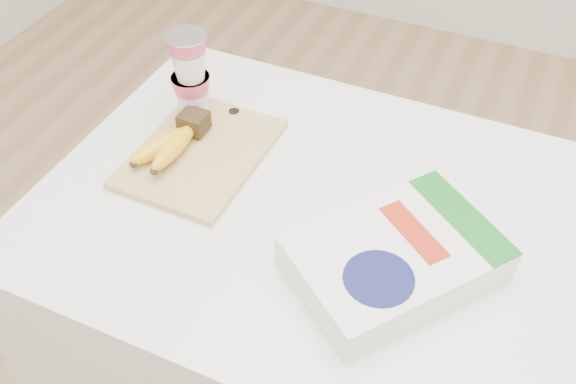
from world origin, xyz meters
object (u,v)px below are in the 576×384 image
(cutting_board, at_px, (201,153))
(bananas, at_px, (174,141))
(cereal_box, at_px, (395,259))
(table, at_px, (340,348))
(yogurt_stack, at_px, (190,74))

(cutting_board, bearing_deg, bananas, -157.10)
(cutting_board, height_order, cereal_box, cereal_box)
(table, xyz_separation_m, cereal_box, (0.09, -0.08, 0.42))
(yogurt_stack, relative_size, cereal_box, 0.49)
(bananas, bearing_deg, table, -1.99)
(cutting_board, bearing_deg, cereal_box, -15.16)
(cereal_box, bearing_deg, table, 175.37)
(table, xyz_separation_m, bananas, (-0.34, 0.01, 0.42))
(cereal_box, bearing_deg, yogurt_stack, -166.48)
(yogurt_stack, height_order, cereal_box, yogurt_stack)
(table, height_order, bananas, bananas)
(table, height_order, cereal_box, cereal_box)
(table, bearing_deg, yogurt_stack, 162.40)
(bananas, xyz_separation_m, yogurt_stack, (-0.02, 0.10, 0.07))
(table, relative_size, cereal_box, 2.96)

